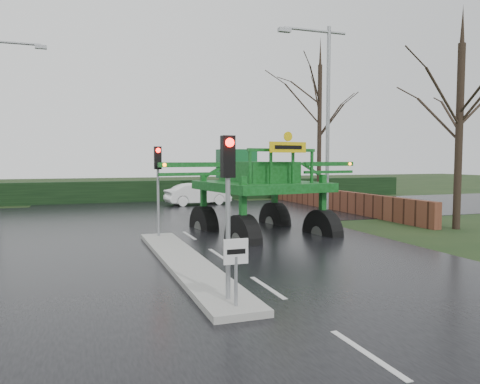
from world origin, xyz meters
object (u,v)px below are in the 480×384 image
object	(u,v)px
keep_left_sign	(236,261)
white_sedan	(198,205)
traffic_signal_far	(242,166)
crop_sprayer	(240,176)
traffic_signal_near	(228,182)
street_light_right	(323,103)
traffic_signal_mid	(158,172)
street_light_left_far	(0,108)

from	to	relation	value
keep_left_sign	white_sedan	size ratio (longest dim) A/B	0.31
traffic_signal_far	crop_sprayer	size ratio (longest dim) A/B	0.39
keep_left_sign	traffic_signal_far	size ratio (longest dim) A/B	0.38
keep_left_sign	traffic_signal_near	size ratio (longest dim) A/B	0.38
keep_left_sign	traffic_signal_far	world-z (taller)	traffic_signal_far
street_light_right	crop_sprayer	distance (m)	9.47
traffic_signal_far	white_sedan	distance (m)	4.00
traffic_signal_mid	street_light_right	size ratio (longest dim) A/B	0.35
traffic_signal_mid	white_sedan	bearing A→B (deg)	69.44
traffic_signal_far	traffic_signal_near	bearing A→B (deg)	69.64
crop_sprayer	white_sedan	bearing A→B (deg)	73.80
traffic_signal_near	traffic_signal_mid	bearing A→B (deg)	90.00
traffic_signal_near	traffic_signal_far	distance (m)	22.42
white_sedan	crop_sprayer	bearing A→B (deg)	165.30
street_light_right	keep_left_sign	bearing A→B (deg)	-125.12
traffic_signal_mid	traffic_signal_far	bearing A→B (deg)	58.07
traffic_signal_near	crop_sprayer	distance (m)	7.84
keep_left_sign	traffic_signal_near	xyz separation A→B (m)	(0.00, 0.49, 1.53)
keep_left_sign	crop_sprayer	distance (m)	8.41
traffic_signal_mid	street_light_right	xyz separation A→B (m)	(9.49, 4.51, 3.40)
traffic_signal_mid	street_light_left_far	size ratio (longest dim) A/B	0.35
crop_sprayer	street_light_right	bearing A→B (deg)	32.28
traffic_signal_near	street_light_right	bearing A→B (deg)	53.87
street_light_right	white_sedan	size ratio (longest dim) A/B	2.31
street_light_right	street_light_left_far	size ratio (longest dim) A/B	1.00
traffic_signal_mid	street_light_right	world-z (taller)	street_light_right
traffic_signal_mid	white_sedan	xyz separation A→B (m)	(4.76, 12.70, -2.59)
traffic_signal_far	crop_sprayer	distance (m)	14.58
street_light_left_far	crop_sprayer	xyz separation A→B (m)	(9.73, -13.70, -3.57)
street_light_right	white_sedan	world-z (taller)	street_light_right
traffic_signal_far	street_light_right	world-z (taller)	street_light_right
white_sedan	traffic_signal_far	bearing A→B (deg)	-100.22
keep_left_sign	crop_sprayer	world-z (taller)	crop_sprayer
traffic_signal_mid	traffic_signal_far	distance (m)	14.75
traffic_signal_far	street_light_right	size ratio (longest dim) A/B	0.35
traffic_signal_mid	keep_left_sign	bearing A→B (deg)	-90.00
traffic_signal_far	crop_sprayer	xyz separation A→B (m)	(-4.97, -13.71, -0.17)
keep_left_sign	street_light_right	xyz separation A→B (m)	(9.49, 13.50, 4.93)
keep_left_sign	traffic_signal_mid	size ratio (longest dim) A/B	0.38
keep_left_sign	white_sedan	distance (m)	22.23
keep_left_sign	street_light_left_far	distance (m)	23.11
traffic_signal_far	street_light_left_far	distance (m)	15.08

